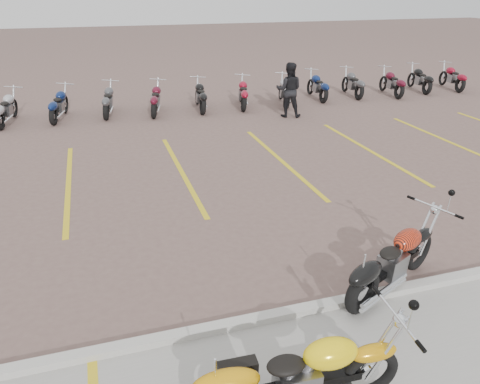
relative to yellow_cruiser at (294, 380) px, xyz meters
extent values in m
plane|color=brown|center=(0.21, 3.52, -0.48)|extent=(100.00, 100.00, 0.00)
cube|color=#ADAAA3|center=(0.21, 1.52, -0.42)|extent=(60.00, 0.18, 0.12)
torus|color=black|center=(0.89, -0.04, -0.14)|extent=(0.69, 0.14, 0.69)
cube|color=black|center=(0.06, 0.00, -0.08)|extent=(1.39, 0.18, 0.11)
cube|color=slate|center=(0.01, 0.00, -0.02)|extent=(0.46, 0.34, 0.36)
ellipsoid|color=yellow|center=(0.36, -0.01, 0.30)|extent=(0.63, 0.36, 0.32)
ellipsoid|color=black|center=(-0.13, 0.01, 0.26)|extent=(0.43, 0.29, 0.13)
torus|color=black|center=(3.05, 2.00, -0.15)|extent=(0.65, 0.38, 0.67)
torus|color=black|center=(1.61, 1.33, -0.15)|extent=(0.72, 0.46, 0.71)
cube|color=black|center=(2.33, 1.66, -0.09)|extent=(1.26, 0.68, 0.10)
cube|color=slate|center=(2.28, 1.64, -0.03)|extent=(0.52, 0.46, 0.35)
ellipsoid|color=black|center=(2.59, 1.79, 0.28)|extent=(0.68, 0.55, 0.31)
ellipsoid|color=black|center=(2.16, 1.59, 0.24)|extent=(0.48, 0.41, 0.12)
imported|color=black|center=(4.86, 11.68, 0.46)|extent=(1.13, 1.03, 1.88)
camera|label=1|loc=(-1.67, -3.37, 3.84)|focal=35.00mm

